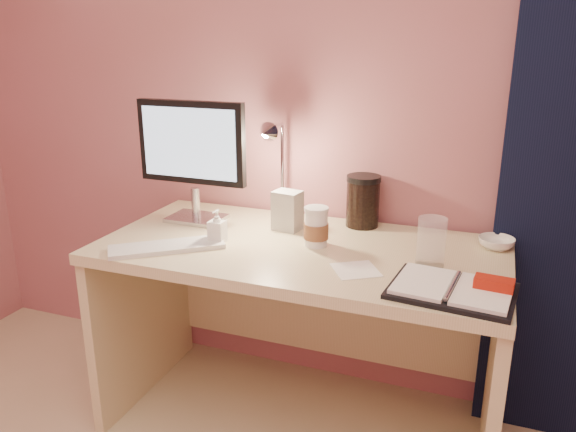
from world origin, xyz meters
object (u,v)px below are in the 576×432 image
(product_box, at_px, (287,211))
(planner, at_px, (456,289))
(clear_cup, at_px, (431,242))
(lotion_bottle, at_px, (217,227))
(desk, at_px, (306,296))
(dark_jar, at_px, (363,204))
(bowl, at_px, (496,243))
(keyboard, at_px, (167,247))
(coffee_cup, at_px, (316,228))
(desk_lamp, at_px, (273,160))
(monitor, at_px, (193,150))

(product_box, bearing_deg, planner, -20.22)
(clear_cup, relative_size, product_box, 1.06)
(lotion_bottle, bearing_deg, product_box, 50.87)
(desk, relative_size, dark_jar, 7.92)
(bowl, xyz_separation_m, dark_jar, (-0.49, 0.07, 0.07))
(lotion_bottle, height_order, dark_jar, dark_jar)
(keyboard, distance_m, lotion_bottle, 0.19)
(bowl, distance_m, dark_jar, 0.50)
(keyboard, relative_size, coffee_cup, 2.79)
(desk, height_order, desk_lamp, desk_lamp)
(dark_jar, bearing_deg, desk, -125.07)
(keyboard, height_order, lotion_bottle, lotion_bottle)
(bowl, bearing_deg, clear_cup, -129.60)
(dark_jar, height_order, desk_lamp, desk_lamp)
(monitor, relative_size, bowl, 3.86)
(monitor, distance_m, bowl, 1.15)
(dark_jar, bearing_deg, lotion_bottle, -140.00)
(keyboard, bearing_deg, dark_jar, 2.57)
(planner, xyz_separation_m, coffee_cup, (-0.49, 0.22, 0.05))
(bowl, bearing_deg, keyboard, -158.96)
(clear_cup, relative_size, bowl, 1.30)
(lotion_bottle, distance_m, dark_jar, 0.57)
(clear_cup, xyz_separation_m, desk_lamp, (-0.63, 0.23, 0.17))
(coffee_cup, relative_size, desk_lamp, 0.35)
(monitor, xyz_separation_m, keyboard, (0.06, -0.32, -0.27))
(coffee_cup, height_order, bowl, coffee_cup)
(keyboard, bearing_deg, coffee_cup, -13.20)
(desk_lamp, bearing_deg, dark_jar, 14.49)
(monitor, bearing_deg, lotion_bottle, -44.64)
(planner, distance_m, coffee_cup, 0.54)
(coffee_cup, distance_m, clear_cup, 0.40)
(coffee_cup, height_order, desk_lamp, desk_lamp)
(keyboard, relative_size, bowl, 3.19)
(keyboard, xyz_separation_m, bowl, (1.06, 0.41, 0.01))
(desk_lamp, bearing_deg, lotion_bottle, -109.46)
(bowl, bearing_deg, lotion_bottle, -162.65)
(desk, height_order, planner, planner)
(planner, bearing_deg, bowl, 82.35)
(coffee_cup, height_order, lotion_bottle, coffee_cup)
(clear_cup, relative_size, dark_jar, 0.89)
(desk, height_order, lotion_bottle, lotion_bottle)
(dark_jar, bearing_deg, coffee_cup, -110.41)
(monitor, xyz_separation_m, lotion_bottle, (0.20, -0.20, -0.22))
(keyboard, relative_size, product_box, 2.60)
(keyboard, distance_m, dark_jar, 0.75)
(product_box, xyz_separation_m, desk_lamp, (-0.08, 0.06, 0.17))
(desk, distance_m, dark_jar, 0.41)
(monitor, distance_m, planner, 1.10)
(clear_cup, xyz_separation_m, product_box, (-0.55, 0.17, -0.00))
(lotion_bottle, relative_size, desk_lamp, 0.30)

